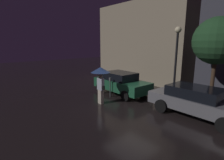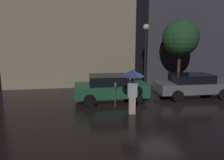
{
  "view_description": "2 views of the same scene",
  "coord_description": "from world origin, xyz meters",
  "views": [
    {
      "loc": [
        6.11,
        -6.84,
        3.45
      ],
      "look_at": [
        -2.04,
        0.28,
        1.17
      ],
      "focal_mm": 28.0,
      "sensor_mm": 36.0,
      "label": 1
    },
    {
      "loc": [
        -4.13,
        -10.66,
        3.64
      ],
      "look_at": [
        -2.36,
        0.49,
        1.39
      ],
      "focal_mm": 35.0,
      "sensor_mm": 36.0,
      "label": 2
    }
  ],
  "objects": [
    {
      "name": "street_lamp_near",
      "position": [
        0.4,
        3.57,
        3.01
      ],
      "size": [
        0.39,
        0.39,
        4.46
      ],
      "color": "black",
      "rests_on": "ground"
    },
    {
      "name": "parked_car_grey",
      "position": [
        2.81,
        1.44,
        0.75
      ],
      "size": [
        4.64,
        1.95,
        1.42
      ],
      "rotation": [
        0.0,
        0.0,
        -0.02
      ],
      "color": "slate",
      "rests_on": "ground"
    },
    {
      "name": "street_tree",
      "position": [
        2.74,
        3.33,
        3.56
      ],
      "size": [
        2.45,
        2.45,
        4.8
      ],
      "color": "#473323",
      "rests_on": "ground"
    },
    {
      "name": "building_facade_left",
      "position": [
        -4.64,
        6.5,
        3.53
      ],
      "size": [
        9.45,
        3.0,
        7.06
      ],
      "color": "gray",
      "rests_on": "ground"
    },
    {
      "name": "ground_plane",
      "position": [
        0.0,
        0.0,
        0.0
      ],
      "size": [
        60.0,
        60.0,
        0.0
      ],
      "primitive_type": "plane",
      "color": "black"
    },
    {
      "name": "parking_meter",
      "position": [
        -2.23,
        0.29,
        0.8
      ],
      "size": [
        0.12,
        0.1,
        1.29
      ],
      "color": "#4C5154",
      "rests_on": "ground"
    },
    {
      "name": "parked_car_green",
      "position": [
        -2.32,
        1.36,
        0.78
      ],
      "size": [
        4.15,
        2.01,
        1.5
      ],
      "rotation": [
        0.0,
        0.0,
        -0.02
      ],
      "color": "#1E5638",
      "rests_on": "ground"
    },
    {
      "name": "building_facade_right",
      "position": [
        5.62,
        6.5,
        3.32
      ],
      "size": [
        9.2,
        3.0,
        6.63
      ],
      "color": "#3D3D47",
      "rests_on": "ground"
    },
    {
      "name": "pedestrian_with_umbrella",
      "position": [
        -1.62,
        -0.94,
        1.7
      ],
      "size": [
        1.1,
        1.1,
        2.14
      ],
      "rotation": [
        0.0,
        0.0,
        -0.02
      ],
      "color": "beige",
      "rests_on": "ground"
    }
  ]
}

